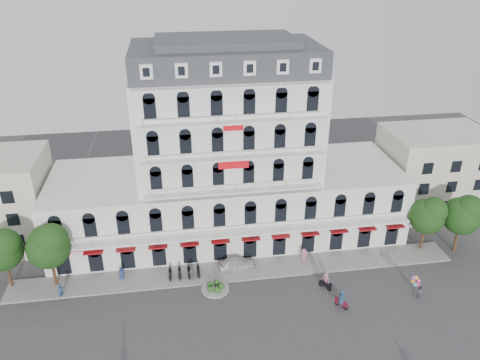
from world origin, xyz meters
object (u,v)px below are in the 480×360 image
at_px(balloon_vendor, 418,287).
at_px(parked_car, 237,263).
at_px(rider_east, 342,299).
at_px(rider_center, 326,280).

bearing_deg(balloon_vendor, parked_car, 157.31).
distance_m(parked_car, balloon_vendor, 20.69).
distance_m(parked_car, rider_east, 13.22).
relative_size(rider_east, rider_center, 1.08).
bearing_deg(rider_center, rider_east, -27.27).
height_order(parked_car, rider_east, rider_east).
relative_size(rider_east, balloon_vendor, 0.94).
xyz_separation_m(parked_car, balloon_vendor, (19.09, -7.98, 0.49)).
relative_size(parked_car, rider_center, 2.12).
height_order(rider_east, balloon_vendor, balloon_vendor).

